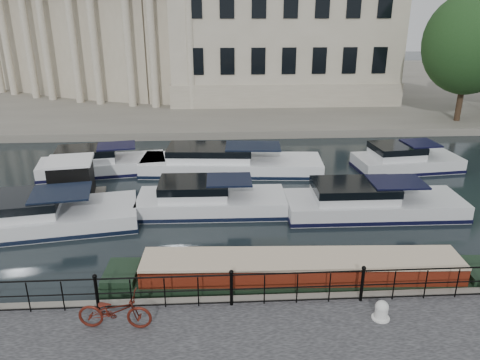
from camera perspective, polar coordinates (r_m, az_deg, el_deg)
name	(u,v)px	position (r m, az deg, el deg)	size (l,w,h in m)	color
ground_plane	(229,279)	(16.94, -1.33, -12.01)	(160.00, 160.00, 0.00)	black
far_bank	(217,86)	(53.96, -2.81, 11.33)	(120.00, 42.00, 0.55)	#6B665B
railing	(231,286)	(14.40, -1.05, -12.85)	(24.14, 0.14, 1.22)	black
civic_building	(206,25)	(48.98, -4.13, 18.29)	(53.55, 31.84, 16.85)	#ADA38C
bicycle	(115,311)	(14.05, -15.04, -15.14)	(0.73, 2.09, 1.10)	#4E160E
mooring_bollard	(381,310)	(14.66, 16.86, -14.98)	(0.52, 0.52, 0.59)	silver
narrowboat	(301,279)	(16.43, 7.40, -11.83)	(13.48, 2.36, 1.50)	black
harbour_hut	(72,182)	(24.27, -19.78, -0.26)	(3.20, 2.79, 2.18)	#6B665B
cabin_cruisers	(222,186)	(24.01, -2.26, -0.72)	(26.27, 10.92, 1.99)	silver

